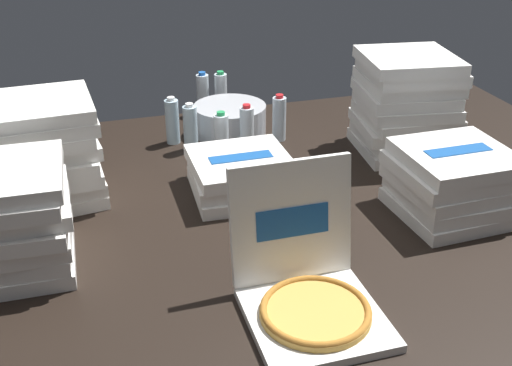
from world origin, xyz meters
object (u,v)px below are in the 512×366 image
at_px(pizza_stack_center_far, 406,104).
at_px(water_bottle_4, 190,128).
at_px(pizza_stack_left_near, 6,220).
at_px(water_bottle_1, 203,94).
at_px(pizza_stack_left_far, 44,151).
at_px(water_bottle_0, 221,93).
at_px(water_bottle_3, 279,118).
at_px(water_bottle_2, 223,137).
at_px(ice_bucket, 230,119).
at_px(water_bottle_6, 247,129).
at_px(pizza_stack_right_near, 452,182).
at_px(water_bottle_5, 172,121).
at_px(open_pizza_box, 308,286).
at_px(pizza_stack_center_near, 241,175).

distance_m(pizza_stack_center_far, water_bottle_4, 0.92).
relative_size(pizza_stack_left_near, water_bottle_1, 1.85).
distance_m(pizza_stack_left_far, water_bottle_0, 1.08).
xyz_separation_m(water_bottle_0, water_bottle_3, (0.17, -0.41, 0.00)).
xyz_separation_m(water_bottle_2, water_bottle_3, (0.29, 0.13, 0.00)).
distance_m(pizza_stack_left_far, ice_bucket, 0.91).
height_order(pizza_stack_center_far, water_bottle_6, pizza_stack_center_far).
xyz_separation_m(water_bottle_0, water_bottle_4, (-0.24, -0.40, 0.00)).
xyz_separation_m(pizza_stack_right_near, water_bottle_5, (-0.84, 0.91, -0.02)).
height_order(pizza_stack_right_near, pizza_stack_left_far, pizza_stack_left_far).
height_order(pizza_stack_left_near, water_bottle_5, pizza_stack_left_near).
bearing_deg(pizza_stack_right_near, water_bottle_1, 117.26).
bearing_deg(open_pizza_box, water_bottle_2, 89.16).
xyz_separation_m(open_pizza_box, water_bottle_4, (-0.09, 1.18, 0.02)).
bearing_deg(pizza_stack_left_near, open_pizza_box, -29.98).
bearing_deg(ice_bucket, pizza_stack_center_far, -31.69).
bearing_deg(open_pizza_box, water_bottle_3, 75.31).
relative_size(pizza_stack_left_near, water_bottle_4, 1.85).
height_order(pizza_stack_center_near, water_bottle_5, water_bottle_5).
height_order(pizza_stack_left_near, ice_bucket, pizza_stack_left_near).
height_order(open_pizza_box, pizza_stack_left_far, open_pizza_box).
bearing_deg(open_pizza_box, water_bottle_6, 82.96).
bearing_deg(pizza_stack_left_near, pizza_stack_center_far, 15.68).
relative_size(pizza_stack_right_near, pizza_stack_center_far, 0.91).
bearing_deg(water_bottle_2, pizza_stack_left_near, -144.46).
height_order(pizza_stack_right_near, pizza_stack_center_far, pizza_stack_center_far).
relative_size(open_pizza_box, pizza_stack_center_far, 1.00).
height_order(pizza_stack_left_near, pizza_stack_center_far, pizza_stack_center_far).
bearing_deg(water_bottle_1, pizza_stack_left_far, -136.67).
distance_m(pizza_stack_center_far, water_bottle_2, 0.79).
bearing_deg(ice_bucket, water_bottle_6, -84.86).
xyz_separation_m(water_bottle_4, water_bottle_5, (-0.06, 0.10, 0.00)).
bearing_deg(water_bottle_3, water_bottle_1, 121.47).
bearing_deg(water_bottle_6, pizza_stack_left_far, -166.42).
bearing_deg(open_pizza_box, ice_bucket, 84.94).
relative_size(pizza_stack_left_near, ice_bucket, 1.19).
height_order(ice_bucket, water_bottle_4, water_bottle_4).
relative_size(water_bottle_3, water_bottle_6, 1.00).
distance_m(water_bottle_0, water_bottle_6, 0.49).
bearing_deg(water_bottle_3, pizza_stack_right_near, -65.07).
distance_m(water_bottle_0, water_bottle_4, 0.47).
relative_size(pizza_stack_left_far, water_bottle_4, 1.96).
bearing_deg(pizza_stack_center_near, ice_bucket, 79.75).
xyz_separation_m(open_pizza_box, pizza_stack_center_far, (0.78, 0.91, 0.14)).
xyz_separation_m(pizza_stack_right_near, ice_bucket, (-0.57, 0.94, -0.05)).
height_order(pizza_stack_right_near, water_bottle_2, pizza_stack_right_near).
height_order(water_bottle_3, water_bottle_6, same).
bearing_deg(open_pizza_box, pizza_stack_right_near, 28.76).
xyz_separation_m(pizza_stack_center_far, water_bottle_0, (-0.64, 0.68, -0.11)).
bearing_deg(water_bottle_5, water_bottle_0, 45.65).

